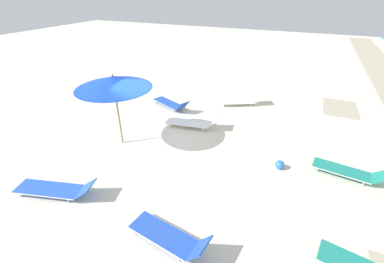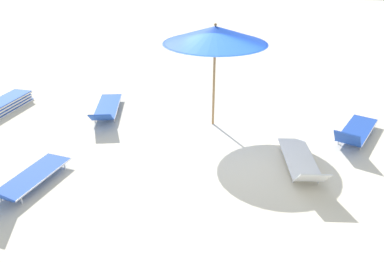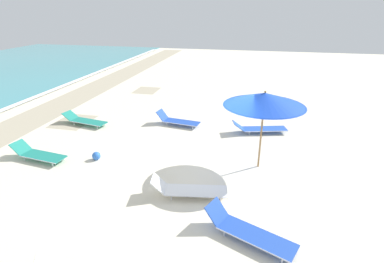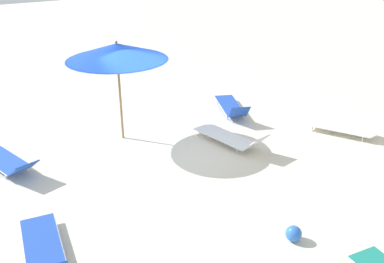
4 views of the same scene
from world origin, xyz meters
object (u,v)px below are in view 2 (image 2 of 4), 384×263
(sun_lounger_under_umbrella, at_px, (107,108))
(sun_lounger_mid_beach_solo, at_px, (302,162))
(beach_umbrella, at_px, (215,35))
(sun_lounger_beside_umbrella, at_px, (25,179))
(lounger_stack, at_px, (4,105))
(sun_lounger_mid_beach_pair_b, at_px, (355,131))

(sun_lounger_under_umbrella, xyz_separation_m, sun_lounger_mid_beach_solo, (-5.23, 1.94, 0.01))
(beach_umbrella, xyz_separation_m, sun_lounger_mid_beach_solo, (-2.19, 1.94, -2.17))
(sun_lounger_under_umbrella, xyz_separation_m, sun_lounger_beside_umbrella, (0.12, 3.71, 0.01))
(lounger_stack, bearing_deg, sun_lounger_beside_umbrella, 133.50)
(sun_lounger_beside_umbrella, height_order, sun_lounger_mid_beach_pair_b, sun_lounger_beside_umbrella)
(sun_lounger_mid_beach_solo, bearing_deg, beach_umbrella, -50.67)
(lounger_stack, relative_size, sun_lounger_mid_beach_pair_b, 0.86)
(sun_lounger_mid_beach_pair_b, bearing_deg, beach_umbrella, 20.42)
(sun_lounger_mid_beach_solo, bearing_deg, sun_lounger_under_umbrella, -29.42)
(sun_lounger_under_umbrella, distance_m, sun_lounger_beside_umbrella, 3.71)
(sun_lounger_under_umbrella, height_order, sun_lounger_beside_umbrella, sun_lounger_beside_umbrella)
(sun_lounger_beside_umbrella, bearing_deg, sun_lounger_under_umbrella, -83.27)
(lounger_stack, bearing_deg, sun_lounger_mid_beach_solo, 171.65)
(beach_umbrella, xyz_separation_m, sun_lounger_under_umbrella, (3.04, 0.00, -2.18))
(sun_lounger_under_umbrella, height_order, sun_lounger_mid_beach_pair_b, sun_lounger_mid_beach_pair_b)
(sun_lounger_beside_umbrella, distance_m, sun_lounger_mid_beach_pair_b, 7.61)
(beach_umbrella, relative_size, sun_lounger_under_umbrella, 1.11)
(lounger_stack, height_order, sun_lounger_mid_beach_solo, sun_lounger_mid_beach_solo)
(beach_umbrella, bearing_deg, lounger_stack, 2.82)
(sun_lounger_beside_umbrella, xyz_separation_m, sun_lounger_mid_beach_solo, (-5.35, -1.77, -0.01))
(beach_umbrella, height_order, sun_lounger_beside_umbrella, beach_umbrella)
(sun_lounger_under_umbrella, relative_size, sun_lounger_beside_umbrella, 1.17)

